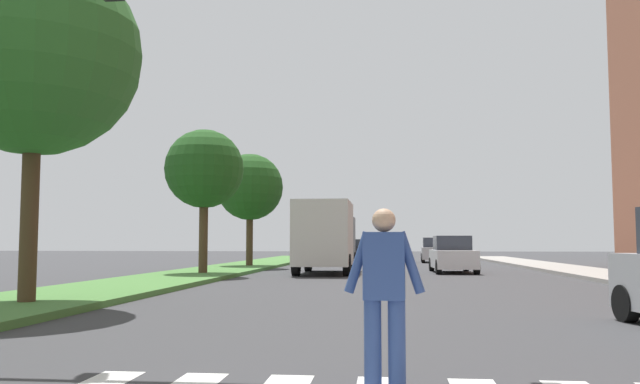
{
  "coord_description": "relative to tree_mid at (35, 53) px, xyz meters",
  "views": [
    {
      "loc": [
        -0.37,
        1.86,
        1.38
      ],
      "look_at": [
        -2.31,
        20.47,
        2.84
      ],
      "focal_mm": 36.14,
      "sensor_mm": 36.0,
      "label": 1
    }
  ],
  "objects": [
    {
      "name": "traffic_light_gantry",
      "position": [
        3.68,
        -4.54,
        -1.08
      ],
      "size": [
        8.43,
        0.3,
        6.0
      ],
      "color": "gold",
      "rests_on": "median_strip"
    },
    {
      "name": "sedan_midblock",
      "position": [
        10.4,
        17.03,
        -4.64
      ],
      "size": [
        1.92,
        4.14,
        1.67
      ],
      "color": "silver",
      "rests_on": "ground_plane"
    },
    {
      "name": "tree_far",
      "position": [
        0.02,
        12.8,
        -1.07
      ],
      "size": [
        3.23,
        3.23,
        5.84
      ],
      "color": "#4C3823",
      "rests_on": "median_strip"
    },
    {
      "name": "sedan_far_horizon",
      "position": [
        4.38,
        48.09,
        -4.65
      ],
      "size": [
        2.03,
        4.52,
        1.65
      ],
      "color": "black",
      "rests_on": "ground_plane"
    },
    {
      "name": "tree_distant",
      "position": [
        0.14,
        21.07,
        -1.11
      ],
      "size": [
        3.56,
        3.56,
        5.97
      ],
      "color": "#4C3823",
      "rests_on": "median_strip"
    },
    {
      "name": "tree_mid",
      "position": [
        0.0,
        0.0,
        0.0
      ],
      "size": [
        4.45,
        4.45,
        7.51
      ],
      "color": "#4C3823",
      "rests_on": "median_strip"
    },
    {
      "name": "ground_plane",
      "position": [
        7.82,
        15.38,
        -5.42
      ],
      "size": [
        140.0,
        140.0,
        0.0
      ],
      "primitive_type": "plane",
      "color": "#38383A"
    },
    {
      "name": "median_strip",
      "position": [
        -0.27,
        13.38,
        -5.34
      ],
      "size": [
        3.6,
        64.0,
        0.15
      ],
      "primitive_type": "cube",
      "color": "#477A38",
      "rests_on": "ground_plane"
    },
    {
      "name": "sedan_distant",
      "position": [
        10.71,
        32.21,
        -4.64
      ],
      "size": [
        2.0,
        4.2,
        1.69
      ],
      "color": "#B7B7BC",
      "rests_on": "ground_plane"
    },
    {
      "name": "truck_box_delivery",
      "position": [
        4.76,
        15.51,
        -3.78
      ],
      "size": [
        2.4,
        6.2,
        3.1
      ],
      "color": "#474C51",
      "rests_on": "ground_plane"
    },
    {
      "name": "pedestrian_performer",
      "position": [
        7.42,
        -6.76,
        -4.49
      ],
      "size": [
        0.75,
        0.26,
        1.69
      ],
      "color": "#334C8C",
      "rests_on": "ground_plane"
    },
    {
      "name": "sidewalk_right",
      "position": [
        16.11,
        13.38,
        -5.34
      ],
      "size": [
        3.0,
        64.0,
        0.15
      ],
      "primitive_type": "cube",
      "color": "#9E9991",
      "rests_on": "ground_plane"
    }
  ]
}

